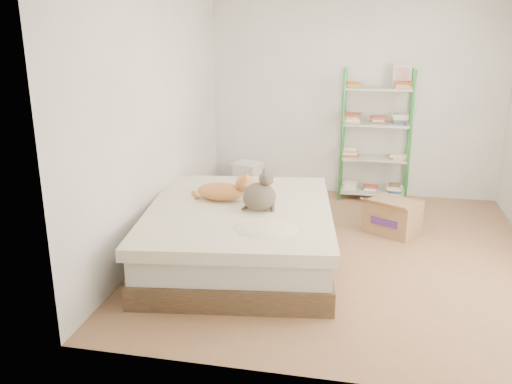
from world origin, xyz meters
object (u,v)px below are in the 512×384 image
(grey_cat, at_px, (259,191))
(cardboard_box, at_px, (393,216))
(bed, at_px, (240,234))
(orange_cat, at_px, (221,189))
(shelf_unit, at_px, (376,139))
(white_bin, at_px, (248,177))

(grey_cat, height_order, cardboard_box, grey_cat)
(bed, xyz_separation_m, orange_cat, (-0.23, 0.17, 0.39))
(bed, height_order, shelf_unit, shelf_unit)
(shelf_unit, bearing_deg, cardboard_box, -79.45)
(bed, relative_size, shelf_unit, 1.37)
(bed, height_order, orange_cat, orange_cat)
(bed, xyz_separation_m, cardboard_box, (1.50, 1.07, -0.09))
(grey_cat, bearing_deg, orange_cat, 46.43)
(shelf_unit, relative_size, cardboard_box, 2.53)
(bed, bearing_deg, orange_cat, 135.71)
(cardboard_box, bearing_deg, orange_cat, -123.81)
(cardboard_box, bearing_deg, shelf_unit, 129.24)
(bed, distance_m, white_bin, 2.28)
(bed, relative_size, grey_cat, 6.22)
(grey_cat, xyz_separation_m, cardboard_box, (1.29, 1.12, -0.56))
(shelf_unit, bearing_deg, bed, -119.32)
(grey_cat, bearing_deg, bed, 59.56)
(orange_cat, bearing_deg, white_bin, 93.39)
(orange_cat, distance_m, shelf_unit, 2.59)
(bed, xyz_separation_m, grey_cat, (0.20, -0.05, 0.47))
(orange_cat, height_order, grey_cat, grey_cat)
(white_bin, bearing_deg, cardboard_box, -31.44)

